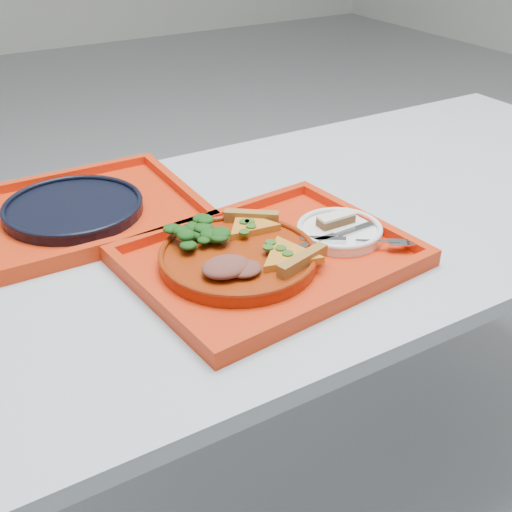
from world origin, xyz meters
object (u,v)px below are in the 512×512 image
tray_main (270,261)px  dessert_bar (336,219)px  dinner_plate (238,259)px  tray_far (75,216)px  navy_plate (74,209)px

tray_main → dessert_bar: 0.16m
dessert_bar → dinner_plate: bearing=-177.2°
dinner_plate → tray_main: bearing=-10.3°
tray_far → dessert_bar: dessert_bar is taller
tray_far → navy_plate: 0.01m
navy_plate → dessert_bar: (0.38, -0.31, 0.02)m
dinner_plate → navy_plate: size_ratio=1.00×
tray_main → navy_plate: navy_plate is taller
dinner_plate → dessert_bar: (0.21, 0.01, 0.01)m
tray_main → dinner_plate: 0.06m
tray_main → navy_plate: size_ratio=1.73×
tray_main → dinner_plate: dinner_plate is taller
tray_far → dinner_plate: 0.37m
dessert_bar → navy_plate: bearing=141.1°
navy_plate → dessert_bar: size_ratio=3.79×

